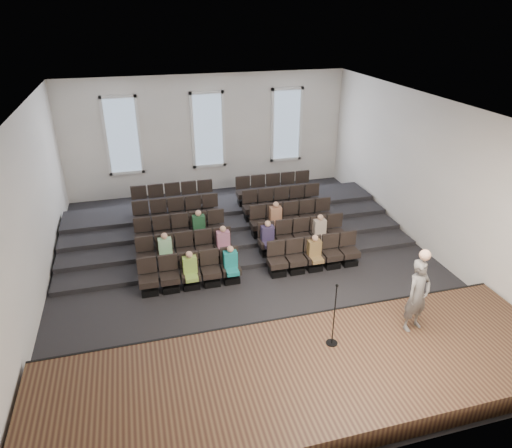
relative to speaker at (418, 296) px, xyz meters
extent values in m
plane|color=black|center=(-2.89, 4.48, -1.42)|extent=(14.00, 14.00, 0.00)
cube|color=white|center=(-2.89, 4.48, 3.59)|extent=(12.00, 14.00, 0.02)
cube|color=white|center=(-2.89, 11.50, 1.08)|extent=(12.00, 0.04, 5.00)
cube|color=white|center=(-2.89, -2.54, 1.08)|extent=(12.00, 0.04, 5.00)
cube|color=white|center=(-8.91, 4.48, 1.08)|extent=(0.04, 14.00, 5.00)
cube|color=white|center=(3.13, 4.48, 1.08)|extent=(0.04, 14.00, 5.00)
cube|color=#513A22|center=(-2.89, -0.62, -1.17)|extent=(11.80, 3.60, 0.50)
cube|color=black|center=(-2.89, 1.15, -1.17)|extent=(11.80, 0.06, 0.52)
cube|color=black|center=(-2.89, 6.80, -1.35)|extent=(11.80, 4.80, 0.15)
cube|color=black|center=(-2.89, 7.33, -1.27)|extent=(11.80, 3.75, 0.30)
cube|color=black|center=(-2.89, 7.85, -1.20)|extent=(11.80, 2.70, 0.45)
cube|color=black|center=(-2.89, 8.38, -1.12)|extent=(11.80, 1.65, 0.60)
cube|color=black|center=(-6.01, 3.88, -1.32)|extent=(0.47, 0.43, 0.20)
cube|color=black|center=(-6.01, 3.88, -1.01)|extent=(0.55, 0.50, 0.19)
cube|color=black|center=(-6.01, 4.09, -0.60)|extent=(0.55, 0.08, 0.50)
cube|color=black|center=(-5.41, 3.88, -1.32)|extent=(0.47, 0.43, 0.20)
cube|color=black|center=(-5.41, 3.88, -1.01)|extent=(0.55, 0.50, 0.19)
cube|color=black|center=(-5.41, 4.09, -0.60)|extent=(0.55, 0.08, 0.50)
cube|color=black|center=(-4.81, 3.88, -1.32)|extent=(0.47, 0.43, 0.20)
cube|color=black|center=(-4.81, 3.88, -1.01)|extent=(0.55, 0.50, 0.19)
cube|color=black|center=(-4.81, 4.09, -0.60)|extent=(0.55, 0.08, 0.50)
cube|color=black|center=(-4.21, 3.88, -1.32)|extent=(0.47, 0.43, 0.20)
cube|color=black|center=(-4.21, 3.88, -1.01)|extent=(0.55, 0.50, 0.19)
cube|color=black|center=(-4.21, 4.09, -0.60)|extent=(0.55, 0.08, 0.50)
cube|color=black|center=(-3.61, 3.88, -1.32)|extent=(0.47, 0.43, 0.20)
cube|color=black|center=(-3.61, 3.88, -1.01)|extent=(0.55, 0.50, 0.19)
cube|color=black|center=(-3.61, 4.09, -0.60)|extent=(0.55, 0.08, 0.50)
cube|color=black|center=(-2.16, 3.88, -1.32)|extent=(0.47, 0.43, 0.20)
cube|color=black|center=(-2.16, 3.88, -1.01)|extent=(0.55, 0.50, 0.19)
cube|color=black|center=(-2.16, 4.09, -0.60)|extent=(0.55, 0.08, 0.50)
cube|color=black|center=(-1.56, 3.88, -1.32)|extent=(0.47, 0.43, 0.20)
cube|color=black|center=(-1.56, 3.88, -1.01)|extent=(0.55, 0.50, 0.19)
cube|color=black|center=(-1.56, 4.09, -0.60)|extent=(0.55, 0.08, 0.50)
cube|color=black|center=(-0.96, 3.88, -1.32)|extent=(0.47, 0.43, 0.20)
cube|color=black|center=(-0.96, 3.88, -1.01)|extent=(0.55, 0.50, 0.19)
cube|color=black|center=(-0.96, 4.09, -0.60)|extent=(0.55, 0.08, 0.50)
cube|color=black|center=(-0.36, 3.88, -1.32)|extent=(0.47, 0.43, 0.20)
cube|color=black|center=(-0.36, 3.88, -1.01)|extent=(0.55, 0.50, 0.19)
cube|color=black|center=(-0.36, 4.09, -0.60)|extent=(0.55, 0.08, 0.50)
cube|color=black|center=(0.24, 3.88, -1.32)|extent=(0.47, 0.43, 0.20)
cube|color=black|center=(0.24, 3.88, -1.01)|extent=(0.55, 0.50, 0.19)
cube|color=black|center=(0.24, 4.09, -0.60)|extent=(0.55, 0.08, 0.50)
cube|color=black|center=(-6.01, 4.93, -1.17)|extent=(0.47, 0.43, 0.20)
cube|color=black|center=(-6.01, 4.93, -0.86)|extent=(0.55, 0.50, 0.19)
cube|color=black|center=(-6.01, 5.14, -0.45)|extent=(0.55, 0.08, 0.50)
cube|color=black|center=(-5.41, 4.93, -1.17)|extent=(0.47, 0.43, 0.20)
cube|color=black|center=(-5.41, 4.93, -0.86)|extent=(0.55, 0.50, 0.19)
cube|color=black|center=(-5.41, 5.14, -0.45)|extent=(0.55, 0.08, 0.50)
cube|color=black|center=(-4.81, 4.93, -1.17)|extent=(0.47, 0.43, 0.20)
cube|color=black|center=(-4.81, 4.93, -0.86)|extent=(0.55, 0.50, 0.19)
cube|color=black|center=(-4.81, 5.14, -0.45)|extent=(0.55, 0.08, 0.50)
cube|color=black|center=(-4.21, 4.93, -1.17)|extent=(0.47, 0.43, 0.20)
cube|color=black|center=(-4.21, 4.93, -0.86)|extent=(0.55, 0.50, 0.19)
cube|color=black|center=(-4.21, 5.14, -0.45)|extent=(0.55, 0.08, 0.50)
cube|color=black|center=(-3.61, 4.93, -1.17)|extent=(0.47, 0.43, 0.20)
cube|color=black|center=(-3.61, 4.93, -0.86)|extent=(0.55, 0.50, 0.19)
cube|color=black|center=(-3.61, 5.14, -0.45)|extent=(0.55, 0.08, 0.50)
cube|color=black|center=(-2.16, 4.93, -1.17)|extent=(0.47, 0.43, 0.20)
cube|color=black|center=(-2.16, 4.93, -0.86)|extent=(0.55, 0.50, 0.19)
cube|color=black|center=(-2.16, 5.14, -0.45)|extent=(0.55, 0.08, 0.50)
cube|color=black|center=(-1.56, 4.93, -1.17)|extent=(0.47, 0.43, 0.20)
cube|color=black|center=(-1.56, 4.93, -0.86)|extent=(0.55, 0.50, 0.19)
cube|color=black|center=(-1.56, 5.14, -0.45)|extent=(0.55, 0.08, 0.50)
cube|color=black|center=(-0.96, 4.93, -1.17)|extent=(0.47, 0.43, 0.20)
cube|color=black|center=(-0.96, 4.93, -0.86)|extent=(0.55, 0.50, 0.19)
cube|color=black|center=(-0.96, 5.14, -0.45)|extent=(0.55, 0.08, 0.50)
cube|color=black|center=(-0.36, 4.93, -1.17)|extent=(0.47, 0.43, 0.20)
cube|color=black|center=(-0.36, 4.93, -0.86)|extent=(0.55, 0.50, 0.19)
cube|color=black|center=(-0.36, 5.14, -0.45)|extent=(0.55, 0.08, 0.50)
cube|color=black|center=(0.24, 4.93, -1.17)|extent=(0.47, 0.43, 0.20)
cube|color=black|center=(0.24, 4.93, -0.86)|extent=(0.55, 0.50, 0.19)
cube|color=black|center=(0.24, 5.14, -0.45)|extent=(0.55, 0.08, 0.50)
cube|color=black|center=(-6.01, 5.98, -1.02)|extent=(0.47, 0.42, 0.20)
cube|color=black|center=(-6.01, 5.98, -0.71)|extent=(0.55, 0.50, 0.19)
cube|color=black|center=(-6.01, 6.19, -0.30)|extent=(0.55, 0.08, 0.50)
cube|color=black|center=(-5.41, 5.98, -1.02)|extent=(0.47, 0.42, 0.20)
cube|color=black|center=(-5.41, 5.98, -0.71)|extent=(0.55, 0.50, 0.19)
cube|color=black|center=(-5.41, 6.19, -0.30)|extent=(0.55, 0.08, 0.50)
cube|color=black|center=(-4.81, 5.98, -1.02)|extent=(0.47, 0.42, 0.20)
cube|color=black|center=(-4.81, 5.98, -0.71)|extent=(0.55, 0.50, 0.19)
cube|color=black|center=(-4.81, 6.19, -0.30)|extent=(0.55, 0.08, 0.50)
cube|color=black|center=(-4.21, 5.98, -1.02)|extent=(0.47, 0.42, 0.20)
cube|color=black|center=(-4.21, 5.98, -0.71)|extent=(0.55, 0.50, 0.19)
cube|color=black|center=(-4.21, 6.19, -0.30)|extent=(0.55, 0.08, 0.50)
cube|color=black|center=(-3.61, 5.98, -1.02)|extent=(0.47, 0.42, 0.20)
cube|color=black|center=(-3.61, 5.98, -0.71)|extent=(0.55, 0.50, 0.19)
cube|color=black|center=(-3.61, 6.19, -0.30)|extent=(0.55, 0.08, 0.50)
cube|color=black|center=(-2.16, 5.98, -1.02)|extent=(0.47, 0.42, 0.20)
cube|color=black|center=(-2.16, 5.98, -0.71)|extent=(0.55, 0.50, 0.19)
cube|color=black|center=(-2.16, 6.19, -0.30)|extent=(0.55, 0.08, 0.50)
cube|color=black|center=(-1.56, 5.98, -1.02)|extent=(0.47, 0.42, 0.20)
cube|color=black|center=(-1.56, 5.98, -0.71)|extent=(0.55, 0.50, 0.19)
cube|color=black|center=(-1.56, 6.19, -0.30)|extent=(0.55, 0.08, 0.50)
cube|color=black|center=(-0.96, 5.98, -1.02)|extent=(0.47, 0.42, 0.20)
cube|color=black|center=(-0.96, 5.98, -0.71)|extent=(0.55, 0.50, 0.19)
cube|color=black|center=(-0.96, 6.19, -0.30)|extent=(0.55, 0.08, 0.50)
cube|color=black|center=(-0.36, 5.98, -1.02)|extent=(0.47, 0.42, 0.20)
cube|color=black|center=(-0.36, 5.98, -0.71)|extent=(0.55, 0.50, 0.19)
cube|color=black|center=(-0.36, 6.19, -0.30)|extent=(0.55, 0.08, 0.50)
cube|color=black|center=(0.24, 5.98, -1.02)|extent=(0.47, 0.42, 0.20)
cube|color=black|center=(0.24, 5.98, -0.71)|extent=(0.55, 0.50, 0.19)
cube|color=black|center=(0.24, 6.19, -0.30)|extent=(0.55, 0.08, 0.50)
cube|color=black|center=(-6.01, 7.03, -0.87)|extent=(0.47, 0.42, 0.20)
cube|color=black|center=(-6.01, 7.03, -0.56)|extent=(0.55, 0.50, 0.19)
cube|color=black|center=(-6.01, 7.24, -0.15)|extent=(0.55, 0.08, 0.50)
cube|color=black|center=(-5.41, 7.03, -0.87)|extent=(0.47, 0.42, 0.20)
cube|color=black|center=(-5.41, 7.03, -0.56)|extent=(0.55, 0.50, 0.19)
cube|color=black|center=(-5.41, 7.24, -0.15)|extent=(0.55, 0.08, 0.50)
cube|color=black|center=(-4.81, 7.03, -0.87)|extent=(0.47, 0.42, 0.20)
cube|color=black|center=(-4.81, 7.03, -0.56)|extent=(0.55, 0.50, 0.19)
cube|color=black|center=(-4.81, 7.24, -0.15)|extent=(0.55, 0.08, 0.50)
cube|color=black|center=(-4.21, 7.03, -0.87)|extent=(0.47, 0.42, 0.20)
cube|color=black|center=(-4.21, 7.03, -0.56)|extent=(0.55, 0.50, 0.19)
cube|color=black|center=(-4.21, 7.24, -0.15)|extent=(0.55, 0.08, 0.50)
cube|color=black|center=(-3.61, 7.03, -0.87)|extent=(0.47, 0.42, 0.20)
cube|color=black|center=(-3.61, 7.03, -0.56)|extent=(0.55, 0.50, 0.19)
cube|color=black|center=(-3.61, 7.24, -0.15)|extent=(0.55, 0.08, 0.50)
cube|color=black|center=(-2.16, 7.03, -0.87)|extent=(0.47, 0.42, 0.20)
cube|color=black|center=(-2.16, 7.03, -0.56)|extent=(0.55, 0.50, 0.19)
cube|color=black|center=(-2.16, 7.24, -0.15)|extent=(0.55, 0.08, 0.50)
cube|color=black|center=(-1.56, 7.03, -0.87)|extent=(0.47, 0.42, 0.20)
cube|color=black|center=(-1.56, 7.03, -0.56)|extent=(0.55, 0.50, 0.19)
cube|color=black|center=(-1.56, 7.24, -0.15)|extent=(0.55, 0.08, 0.50)
cube|color=black|center=(-0.96, 7.03, -0.87)|extent=(0.47, 0.42, 0.20)
cube|color=black|center=(-0.96, 7.03, -0.56)|extent=(0.55, 0.50, 0.19)
cube|color=black|center=(-0.96, 7.24, -0.15)|extent=(0.55, 0.08, 0.50)
cube|color=black|center=(-0.36, 7.03, -0.87)|extent=(0.47, 0.42, 0.20)
cube|color=black|center=(-0.36, 7.03, -0.56)|extent=(0.55, 0.50, 0.19)
cube|color=black|center=(-0.36, 7.24, -0.15)|extent=(0.55, 0.08, 0.50)
cube|color=black|center=(0.24, 7.03, -0.87)|extent=(0.47, 0.42, 0.20)
cube|color=black|center=(0.24, 7.03, -0.56)|extent=(0.55, 0.50, 0.19)
cube|color=black|center=(0.24, 7.24, -0.15)|extent=(0.55, 0.08, 0.50)
cube|color=black|center=(-6.01, 8.08, -0.72)|extent=(0.47, 0.42, 0.20)
cube|color=black|center=(-6.01, 8.08, -0.41)|extent=(0.55, 0.50, 0.19)
cube|color=black|center=(-6.01, 8.29, 0.00)|extent=(0.55, 0.08, 0.50)
cube|color=black|center=(-5.41, 8.08, -0.72)|extent=(0.47, 0.42, 0.20)
cube|color=black|center=(-5.41, 8.08, -0.41)|extent=(0.55, 0.50, 0.19)
cube|color=black|center=(-5.41, 8.29, 0.00)|extent=(0.55, 0.08, 0.50)
cube|color=black|center=(-4.81, 8.08, -0.72)|extent=(0.47, 0.42, 0.20)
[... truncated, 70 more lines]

